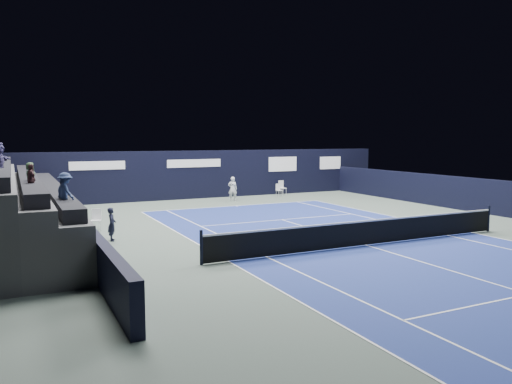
% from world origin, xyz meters
% --- Properties ---
extents(ground, '(48.00, 48.00, 0.00)m').
position_xyz_m(ground, '(0.00, 2.00, 0.00)').
color(ground, '#49574E').
rests_on(ground, ground).
extents(court_surface, '(10.97, 23.77, 0.01)m').
position_xyz_m(court_surface, '(0.00, 0.00, 0.00)').
color(court_surface, navy).
rests_on(court_surface, ground).
extents(enclosure_wall_right, '(0.30, 22.00, 1.80)m').
position_xyz_m(enclosure_wall_right, '(10.50, 6.00, 0.90)').
color(enclosure_wall_right, black).
rests_on(enclosure_wall_right, ground).
extents(folding_chair_back_a, '(0.40, 0.39, 0.84)m').
position_xyz_m(folding_chair_back_a, '(4.63, 15.15, 0.48)').
color(folding_chair_back_a, silver).
rests_on(folding_chair_back_a, ground).
extents(folding_chair_back_b, '(0.48, 0.47, 0.98)m').
position_xyz_m(folding_chair_back_b, '(5.24, 15.83, 0.56)').
color(folding_chair_back_b, silver).
rests_on(folding_chair_back_b, ground).
extents(line_judge_chair, '(0.52, 0.51, 0.91)m').
position_xyz_m(line_judge_chair, '(-8.41, 7.58, 0.52)').
color(line_judge_chair, white).
rests_on(line_judge_chair, ground).
extents(line_judge, '(0.40, 0.52, 1.28)m').
position_xyz_m(line_judge, '(-8.21, 4.98, 0.64)').
color(line_judge, black).
rests_on(line_judge, ground).
extents(court_markings, '(11.03, 23.83, 0.00)m').
position_xyz_m(court_markings, '(0.00, 0.00, 0.01)').
color(court_markings, white).
rests_on(court_markings, court_surface).
extents(tennis_net, '(12.90, 0.10, 1.10)m').
position_xyz_m(tennis_net, '(0.00, 0.00, 0.51)').
color(tennis_net, black).
rests_on(tennis_net, ground).
extents(back_sponsor_wall, '(26.00, 0.63, 3.10)m').
position_xyz_m(back_sponsor_wall, '(0.01, 16.50, 1.55)').
color(back_sponsor_wall, black).
rests_on(back_sponsor_wall, ground).
extents(side_barrier_left, '(0.33, 22.00, 1.20)m').
position_xyz_m(side_barrier_left, '(-9.50, 5.97, 0.60)').
color(side_barrier_left, black).
rests_on(side_barrier_left, ground).
extents(tennis_player, '(0.66, 0.89, 1.53)m').
position_xyz_m(tennis_player, '(0.74, 14.04, 0.77)').
color(tennis_player, silver).
rests_on(tennis_player, ground).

